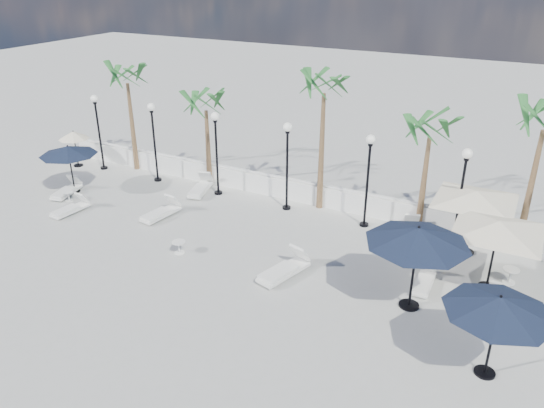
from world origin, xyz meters
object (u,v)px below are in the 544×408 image
at_px(lounger_1, 201,188).
at_px(parasol_cream_sq_b, 500,222).
at_px(parasol_navy_right, 499,305).
at_px(lounger_6, 424,281).
at_px(lounger_5, 412,234).
at_px(lounger_0, 67,190).
at_px(parasol_navy_left, 68,151).
at_px(parasol_cream_sq_a, 477,191).
at_px(parasol_navy_mid, 418,236).
at_px(lounger_7, 492,306).
at_px(lounger_3, 161,212).
at_px(lounger_4, 284,269).
at_px(lounger_2, 70,208).
at_px(parasol_cream_small, 74,136).

height_order(lounger_1, parasol_cream_sq_b, parasol_cream_sq_b).
distance_m(lounger_1, parasol_navy_right, 14.89).
height_order(lounger_6, parasol_navy_right, parasol_navy_right).
bearing_deg(lounger_6, lounger_5, 109.05).
relative_size(lounger_0, parasol_cream_sq_b, 0.36).
distance_m(parasol_navy_left, parasol_cream_sq_a, 17.32).
distance_m(lounger_0, lounger_5, 15.41).
relative_size(lounger_1, parasol_navy_left, 0.79).
distance_m(lounger_1, lounger_5, 9.80).
xyz_separation_m(lounger_5, parasol_navy_mid, (1.01, -4.36, 2.24)).
height_order(lounger_1, lounger_7, lounger_1).
relative_size(lounger_7, parasol_cream_sq_b, 0.36).
bearing_deg(lounger_5, parasol_navy_mid, -94.36).
xyz_separation_m(lounger_3, lounger_4, (6.58, -1.69, 0.02)).
xyz_separation_m(lounger_3, parasol_navy_left, (-5.29, 0.31, 1.76)).
relative_size(lounger_4, lounger_5, 1.09).
bearing_deg(parasol_cream_sq_b, lounger_3, -176.62).
distance_m(lounger_3, parasol_navy_right, 13.89).
height_order(lounger_2, lounger_6, lounger_2).
xyz_separation_m(lounger_0, lounger_1, (5.31, 3.03, 0.02)).
bearing_deg(parasol_cream_sq_a, lounger_3, -166.52).
height_order(lounger_5, parasol_cream_sq_b, parasol_cream_sq_b).
xyz_separation_m(lounger_1, lounger_5, (9.80, -0.00, -0.00)).
bearing_deg(parasol_cream_sq_a, lounger_7, -69.53).
xyz_separation_m(lounger_0, lounger_4, (11.89, -1.57, 0.04)).
bearing_deg(lounger_4, lounger_5, 71.12).
bearing_deg(parasol_cream_sq_a, lounger_5, 178.14).
relative_size(lounger_2, parasol_navy_mid, 0.56).
relative_size(lounger_5, parasol_cream_sq_a, 0.37).
bearing_deg(lounger_0, lounger_7, -15.49).
relative_size(lounger_2, parasol_navy_left, 0.69).
xyz_separation_m(lounger_4, parasol_navy_left, (-11.87, 2.01, 1.74)).
relative_size(lounger_2, parasol_cream_small, 0.92).
bearing_deg(parasol_navy_left, parasol_cream_small, 133.26).
xyz_separation_m(lounger_5, parasol_cream_small, (-17.51, -0.02, 1.40)).
relative_size(lounger_0, parasol_navy_right, 0.69).
bearing_deg(lounger_7, parasol_navy_left, -177.17).
bearing_deg(lounger_2, parasol_cream_sq_b, 12.90).
height_order(lounger_7, parasol_navy_left, parasol_navy_left).
relative_size(lounger_5, lounger_7, 1.06).
height_order(lounger_2, lounger_3, lounger_3).
bearing_deg(parasol_cream_sq_a, lounger_2, -164.54).
xyz_separation_m(lounger_2, parasol_navy_left, (-1.60, 1.77, 1.79)).
bearing_deg(parasol_navy_right, parasol_navy_mid, 140.85).
distance_m(parasol_cream_sq_b, parasol_cream_small, 20.65).
relative_size(lounger_5, parasol_navy_mid, 0.64).
xyz_separation_m(lounger_7, parasol_navy_right, (0.18, -2.87, 1.92)).
height_order(parasol_cream_sq_a, parasol_cream_small, parasol_cream_sq_a).
bearing_deg(lounger_3, lounger_6, 6.42).
bearing_deg(lounger_4, lounger_1, 161.16).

